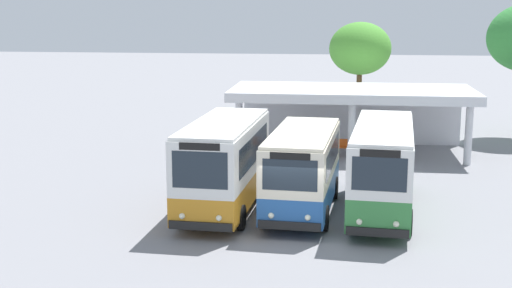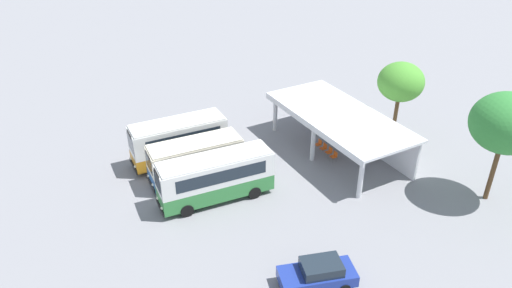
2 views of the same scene
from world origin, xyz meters
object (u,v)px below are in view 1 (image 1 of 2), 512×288
object	(u,v)px
waiting_chair_second_from_end	(344,146)
city_bus_middle_cream	(382,165)
waiting_chair_end_by_column	(330,145)
city_bus_nearest_orange	(224,162)
waiting_chair_fourth_seat	(371,147)
city_bus_second_in_row	(303,167)
waiting_chair_middle_seat	(357,146)

from	to	relation	value
waiting_chair_second_from_end	city_bus_middle_cream	bearing A→B (deg)	-82.13
waiting_chair_end_by_column	city_bus_middle_cream	bearing A→B (deg)	-78.26
city_bus_nearest_orange	waiting_chair_end_by_column	xyz separation A→B (m)	(3.77, 10.44, -1.36)
city_bus_middle_cream	waiting_chair_fourth_seat	world-z (taller)	city_bus_middle_cream
city_bus_second_in_row	city_bus_middle_cream	distance (m)	2.94
city_bus_nearest_orange	city_bus_middle_cream	world-z (taller)	city_bus_nearest_orange
waiting_chair_middle_seat	city_bus_second_in_row	bearing A→B (deg)	-102.30
city_bus_second_in_row	waiting_chair_fourth_seat	size ratio (longest dim) A/B	8.03
city_bus_nearest_orange	waiting_chair_fourth_seat	world-z (taller)	city_bus_nearest_orange
city_bus_nearest_orange	waiting_chair_middle_seat	size ratio (longest dim) A/B	8.59
waiting_chair_second_from_end	waiting_chair_fourth_seat	size ratio (longest dim) A/B	1.00
city_bus_nearest_orange	city_bus_middle_cream	size ratio (longest dim) A/B	0.92
waiting_chair_end_by_column	waiting_chair_second_from_end	xyz separation A→B (m)	(0.70, -0.01, 0.00)
waiting_chair_end_by_column	waiting_chair_fourth_seat	bearing A→B (deg)	-1.58
waiting_chair_end_by_column	waiting_chair_fourth_seat	xyz separation A→B (m)	(2.11, -0.06, 0.00)
city_bus_nearest_orange	waiting_chair_second_from_end	world-z (taller)	city_bus_nearest_orange
city_bus_middle_cream	waiting_chair_second_from_end	distance (m)	10.26
city_bus_middle_cream	waiting_chair_middle_seat	xyz separation A→B (m)	(-0.69, 10.09, -1.31)
city_bus_nearest_orange	city_bus_second_in_row	xyz separation A→B (m)	(2.93, 0.14, -0.16)
city_bus_nearest_orange	waiting_chair_fourth_seat	distance (m)	12.01
waiting_chair_end_by_column	city_bus_nearest_orange	bearing A→B (deg)	-109.86
city_bus_second_in_row	waiting_chair_fourth_seat	world-z (taller)	city_bus_second_in_row
waiting_chair_fourth_seat	city_bus_middle_cream	bearing A→B (deg)	-90.10
waiting_chair_end_by_column	waiting_chair_middle_seat	bearing A→B (deg)	0.12
city_bus_nearest_orange	waiting_chair_middle_seat	bearing A→B (deg)	63.61
waiting_chair_middle_seat	waiting_chair_second_from_end	bearing A→B (deg)	-178.96
waiting_chair_second_from_end	waiting_chair_end_by_column	bearing A→B (deg)	179.20
city_bus_second_in_row	city_bus_middle_cream	world-z (taller)	city_bus_middle_cream
city_bus_middle_cream	waiting_chair_second_from_end	world-z (taller)	city_bus_middle_cream
city_bus_second_in_row	waiting_chair_middle_seat	size ratio (longest dim) A/B	8.03
city_bus_second_in_row	waiting_chair_end_by_column	bearing A→B (deg)	85.35
waiting_chair_middle_seat	city_bus_middle_cream	bearing A→B (deg)	-86.10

